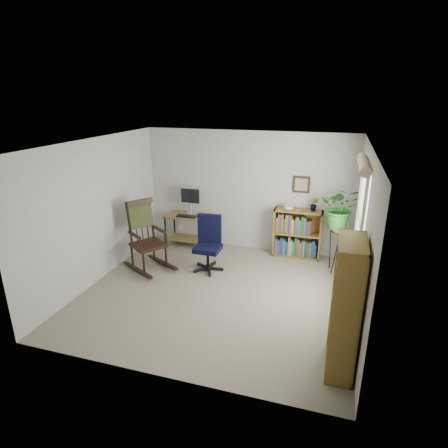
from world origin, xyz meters
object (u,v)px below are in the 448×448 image
(low_bookshelf, at_px, (297,234))
(office_chair, at_px, (208,244))
(rocking_chair, at_px, (148,236))
(tall_bookshelf, at_px, (345,308))
(desk, at_px, (189,231))

(low_bookshelf, bearing_deg, office_chair, -143.27)
(office_chair, distance_m, low_bookshelf, 1.83)
(rocking_chair, bearing_deg, low_bookshelf, -27.49)
(rocking_chair, relative_size, low_bookshelf, 1.34)
(tall_bookshelf, bearing_deg, desk, 136.39)
(office_chair, height_order, tall_bookshelf, tall_bookshelf)
(desk, height_order, office_chair, office_chair)
(office_chair, height_order, rocking_chair, rocking_chair)
(rocking_chair, bearing_deg, tall_bookshelf, -82.41)
(desk, distance_m, tall_bookshelf, 4.28)
(office_chair, distance_m, tall_bookshelf, 3.06)
(low_bookshelf, bearing_deg, tall_bookshelf, -74.26)
(tall_bookshelf, bearing_deg, office_chair, 139.85)
(office_chair, relative_size, tall_bookshelf, 0.64)
(rocking_chair, xyz_separation_m, low_bookshelf, (2.52, 1.34, -0.17))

